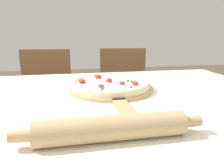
{
  "coord_description": "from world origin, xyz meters",
  "views": [
    {
      "loc": [
        -0.07,
        -0.65,
        1.01
      ],
      "look_at": [
        0.06,
        0.1,
        0.81
      ],
      "focal_mm": 32.0,
      "sensor_mm": 36.0,
      "label": 1
    }
  ],
  "objects": [
    {
      "name": "dining_table",
      "position": [
        0.0,
        0.0,
        0.68
      ],
      "size": [
        1.5,
        1.04,
        0.78
      ],
      "color": "brown",
      "rests_on": "ground_plane"
    },
    {
      "name": "towel_cloth",
      "position": [
        0.0,
        0.0,
        0.78
      ],
      "size": [
        1.42,
        0.96,
        0.0
      ],
      "color": "white",
      "rests_on": "dining_table"
    },
    {
      "name": "chair_right",
      "position": [
        0.3,
        0.89,
        0.51
      ],
      "size": [
        0.43,
        0.43,
        0.88
      ],
      "rotation": [
        0.0,
        0.0,
        -0.09
      ],
      "color": "brown",
      "rests_on": "ground_plane"
    },
    {
      "name": "rolling_pin",
      "position": [
        -0.01,
        -0.26,
        0.81
      ],
      "size": [
        0.42,
        0.06,
        0.06
      ],
      "rotation": [
        0.0,
        0.0,
        0.01
      ],
      "color": "tan",
      "rests_on": "towel_cloth"
    },
    {
      "name": "pizza",
      "position": [
        0.06,
        0.13,
        0.81
      ],
      "size": [
        0.32,
        0.32,
        0.04
      ],
      "color": "beige",
      "rests_on": "pizza_peel"
    },
    {
      "name": "chair_left",
      "position": [
        -0.32,
        0.89,
        0.51
      ],
      "size": [
        0.44,
        0.44,
        0.88
      ],
      "rotation": [
        0.0,
        0.0,
        -0.1
      ],
      "color": "brown",
      "rests_on": "ground_plane"
    },
    {
      "name": "pizza_peel",
      "position": [
        0.06,
        0.11,
        0.79
      ],
      "size": [
        0.34,
        0.51,
        0.01
      ],
      "color": "tan",
      "rests_on": "towel_cloth"
    }
  ]
}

